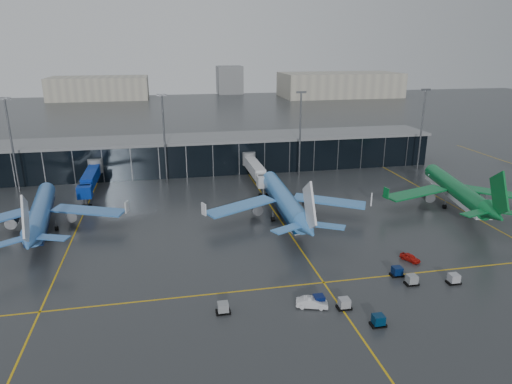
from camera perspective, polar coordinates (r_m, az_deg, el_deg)
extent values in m
plane|color=#282B2D|center=(90.04, -0.85, -7.30)|extent=(600.00, 600.00, 0.00)
cube|color=black|center=(146.70, -5.35, 4.70)|extent=(140.00, 16.00, 10.00)
cube|color=slate|center=(145.59, -5.41, 6.73)|extent=(142.00, 17.00, 0.80)
cylinder|color=#595B60|center=(139.10, -19.45, 3.09)|extent=(4.00, 4.00, 4.00)
cube|color=navy|center=(126.40, -20.17, 1.21)|extent=(3.00, 24.00, 3.00)
cylinder|color=#595B60|center=(120.22, -20.50, -1.21)|extent=(1.00, 1.00, 2.60)
cylinder|color=#595B60|center=(139.87, -0.88, 4.20)|extent=(4.00, 4.00, 4.00)
cube|color=silver|center=(127.25, 0.24, 2.44)|extent=(3.00, 24.00, 3.00)
cylinder|color=#595B60|center=(121.11, 0.96, 0.10)|extent=(1.00, 1.00, 2.60)
cylinder|color=#595B60|center=(138.56, -28.17, 5.04)|extent=(0.50, 0.50, 25.00)
cube|color=#595B60|center=(136.76, -28.96, 10.21)|extent=(3.00, 0.40, 0.60)
cylinder|color=#595B60|center=(132.63, -11.36, 6.33)|extent=(0.50, 0.50, 25.00)
cube|color=#595B60|center=(130.74, -11.70, 11.78)|extent=(3.00, 0.40, 0.60)
cylinder|color=#595B60|center=(138.49, 5.53, 7.08)|extent=(0.50, 0.50, 25.00)
cube|color=#595B60|center=(136.69, 5.69, 12.31)|extent=(3.00, 0.40, 0.60)
cylinder|color=#595B60|center=(154.83, 19.97, 7.24)|extent=(0.50, 0.50, 25.00)
cube|color=#595B60|center=(153.22, 20.48, 11.90)|extent=(3.00, 0.40, 0.60)
cube|color=#B2AD99|center=(367.03, 10.41, 13.05)|extent=(90.00, 42.00, 18.00)
cube|color=#B2AD99|center=(364.16, -18.98, 12.20)|extent=(70.00, 38.00, 16.00)
cube|color=#B2AD99|center=(384.99, -3.33, 13.82)|extent=(20.00, 20.00, 22.00)
cube|color=gold|center=(109.05, -21.35, -3.97)|extent=(0.30, 120.00, 0.02)
cube|color=gold|center=(110.03, 2.35, -2.50)|extent=(0.30, 120.00, 0.02)
cube|color=gold|center=(127.95, 22.33, -0.91)|extent=(0.30, 120.00, 0.02)
cube|color=gold|center=(79.54, 8.44, -11.13)|extent=(220.00, 0.30, 0.02)
cube|color=black|center=(84.35, 17.18, -9.87)|extent=(2.20, 1.50, 0.36)
cube|color=#051743|center=(84.00, 17.23, -9.41)|extent=(1.60, 1.50, 1.50)
cube|color=black|center=(82.34, 18.85, -10.77)|extent=(2.20, 1.50, 0.36)
cube|color=gray|center=(81.98, 18.90, -10.29)|extent=(1.60, 1.50, 1.50)
cube|color=black|center=(85.20, 23.44, -10.32)|extent=(2.20, 1.50, 0.36)
cube|color=#9A9BA3|center=(84.86, 23.50, -9.86)|extent=(1.60, 1.50, 1.50)
cube|color=black|center=(73.15, 7.83, -13.74)|extent=(2.20, 1.50, 0.36)
cube|color=#051144|center=(72.75, 7.86, -13.22)|extent=(1.60, 1.50, 1.50)
cube|color=black|center=(73.01, 10.94, -13.98)|extent=(2.20, 1.50, 0.36)
cube|color=gray|center=(72.61, 10.98, -13.47)|extent=(1.60, 1.50, 1.50)
cube|color=black|center=(70.92, -4.13, -14.71)|extent=(2.20, 1.50, 0.36)
cube|color=gray|center=(70.51, -4.14, -14.19)|extent=(1.60, 1.50, 1.50)
cube|color=black|center=(70.24, 15.00, -15.71)|extent=(2.20, 1.50, 0.36)
cube|color=#052341|center=(69.82, 15.05, -15.18)|extent=(1.60, 1.50, 1.50)
cube|color=silver|center=(98.67, 5.03, -4.78)|extent=(2.81, 3.58, 0.80)
cube|color=silver|center=(97.95, 5.06, -3.76)|extent=(2.14, 3.10, 2.29)
imported|color=#B9150E|center=(90.35, 18.70, -7.76)|extent=(3.08, 4.19, 1.33)
imported|color=silver|center=(72.23, 7.01, -13.57)|extent=(5.17, 3.08, 1.61)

